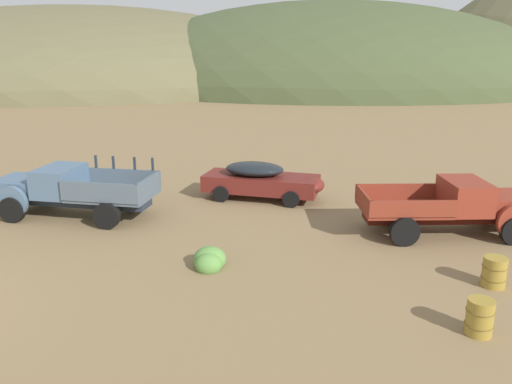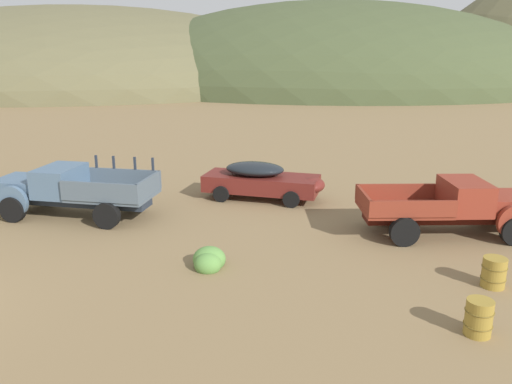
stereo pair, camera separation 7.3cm
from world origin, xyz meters
TOP-DOWN VIEW (x-y plane):
  - hill_center at (-22.05, 79.50)m, footprint 83.88×72.62m
  - hill_far_right at (18.89, 73.45)m, footprint 71.16×55.32m
  - truck_chalk_blue at (1.48, 8.25)m, footprint 6.37×3.27m
  - car_oxblood at (9.09, 10.63)m, footprint 5.31×2.89m
  - truck_rust_red at (15.87, 6.58)m, footprint 6.04×2.69m
  - oil_drum_foreground at (14.01, -0.05)m, footprint 0.64×0.64m
  - oil_drum_spare at (15.35, 2.42)m, footprint 0.67×0.67m
  - bush_between_trucks at (7.53, 3.49)m, footprint 0.97×1.12m

SIDE VIEW (x-z plane):
  - hill_center at x=-22.05m, z-range -12.45..12.45m
  - hill_far_right at x=18.89m, z-range -12.76..12.76m
  - bush_between_trucks at x=7.53m, z-range -0.18..0.58m
  - oil_drum_spare at x=15.35m, z-range 0.00..0.83m
  - oil_drum_foreground at x=14.01m, z-range 0.00..0.85m
  - car_oxblood at x=9.09m, z-range 0.03..1.60m
  - truck_rust_red at x=15.87m, z-range 0.05..1.94m
  - truck_chalk_blue at x=1.48m, z-range -0.08..2.08m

